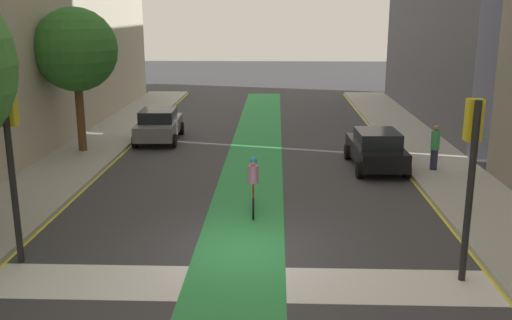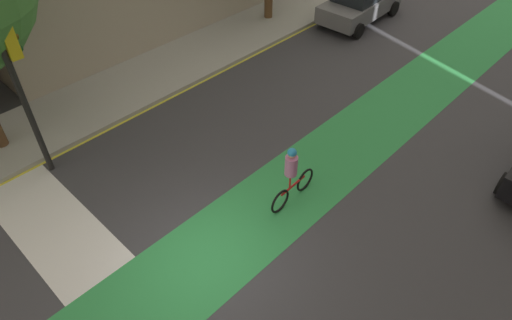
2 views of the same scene
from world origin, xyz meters
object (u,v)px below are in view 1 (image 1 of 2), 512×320
at_px(car_grey_left_far, 159,125).
at_px(pedestrian_sidewalk_right_a, 435,147).
at_px(car_black_right_far, 376,149).
at_px(cyclist_in_lane, 253,184).
at_px(traffic_signal_near_left, 11,142).
at_px(street_tree_far, 75,50).
at_px(traffic_signal_near_right, 472,156).

relative_size(car_grey_left_far, pedestrian_sidewalk_right_a, 2.42).
height_order(car_black_right_far, cyclist_in_lane, cyclist_in_lane).
distance_m(car_black_right_far, pedestrian_sidewalk_right_a, 2.25).
bearing_deg(traffic_signal_near_left, cyclist_in_lane, 32.60).
height_order(traffic_signal_near_left, pedestrian_sidewalk_right_a, traffic_signal_near_left).
bearing_deg(street_tree_far, cyclist_in_lane, -44.09).
bearing_deg(car_grey_left_far, cyclist_in_lane, -64.16).
distance_m(traffic_signal_near_left, pedestrian_sidewalk_right_a, 15.39).
bearing_deg(cyclist_in_lane, traffic_signal_near_right, -40.01).
bearing_deg(traffic_signal_near_right, car_black_right_far, 92.29).
height_order(car_black_right_far, pedestrian_sidewalk_right_a, pedestrian_sidewalk_right_a).
relative_size(traffic_signal_near_right, street_tree_far, 0.69).
relative_size(traffic_signal_near_right, traffic_signal_near_left, 0.97).
relative_size(cyclist_in_lane, street_tree_far, 0.30).
distance_m(traffic_signal_near_right, street_tree_far, 17.71).
bearing_deg(pedestrian_sidewalk_right_a, traffic_signal_near_right, -100.71).
bearing_deg(street_tree_far, car_grey_left_far, 43.19).
bearing_deg(traffic_signal_near_right, pedestrian_sidewalk_right_a, 79.29).
xyz_separation_m(traffic_signal_near_left, pedestrian_sidewalk_right_a, (12.58, 8.63, -2.04)).
relative_size(traffic_signal_near_right, cyclist_in_lane, 2.30).
relative_size(traffic_signal_near_right, car_grey_left_far, 1.00).
distance_m(car_black_right_far, car_grey_left_far, 10.82).
xyz_separation_m(car_black_right_far, cyclist_in_lane, (-4.71, -5.61, 0.17)).
relative_size(car_black_right_far, pedestrian_sidewalk_right_a, 2.42).
distance_m(traffic_signal_near_left, cyclist_in_lane, 7.12).
bearing_deg(car_grey_left_far, traffic_signal_near_right, -55.35).
relative_size(car_black_right_far, car_grey_left_far, 1.00).
bearing_deg(cyclist_in_lane, street_tree_far, 135.91).
distance_m(traffic_signal_near_right, car_black_right_far, 10.14).
xyz_separation_m(traffic_signal_near_right, car_black_right_far, (-0.40, 9.90, -2.19)).
bearing_deg(pedestrian_sidewalk_right_a, street_tree_far, 169.68).
relative_size(traffic_signal_near_left, car_black_right_far, 1.04).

